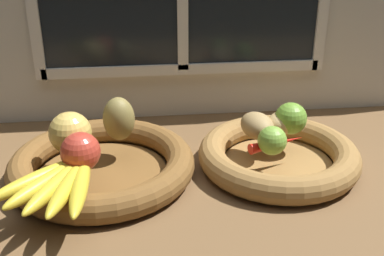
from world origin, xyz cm
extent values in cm
cube|color=brown|center=(0.00, 0.00, -1.50)|extent=(140.00, 90.00, 3.00)
cube|color=white|center=(0.00, 27.50, 12.00)|extent=(64.00, 1.20, 2.40)
cylinder|color=brown|center=(-17.70, 1.07, 0.50)|extent=(24.04, 24.04, 1.00)
torus|color=brown|center=(-17.70, 1.07, 2.60)|extent=(34.52, 34.52, 5.20)
cylinder|color=olive|center=(15.96, 1.07, 0.50)|extent=(21.19, 21.19, 1.00)
torus|color=olive|center=(15.96, 1.07, 2.60)|extent=(31.04, 31.04, 5.20)
sphere|color=#DBB756|center=(-22.96, 1.78, 9.06)|extent=(7.73, 7.73, 7.73)
sphere|color=#B73828|center=(-20.50, -5.00, 8.59)|extent=(6.78, 6.78, 6.78)
ellipsoid|color=olive|center=(-14.33, 6.14, 9.48)|extent=(7.82, 7.83, 8.57)
ellipsoid|color=gold|center=(-26.63, -9.41, 6.52)|extent=(15.24, 14.13, 2.65)
ellipsoid|color=gold|center=(-25.25, -10.66, 6.52)|extent=(12.84, 16.22, 2.65)
ellipsoid|color=gold|center=(-23.63, -11.60, 6.52)|extent=(9.89, 17.62, 2.65)
ellipsoid|color=gold|center=(-21.87, -12.18, 6.52)|extent=(6.52, 18.28, 2.65)
ellipsoid|color=gold|center=(-20.01, -12.40, 6.52)|extent=(2.88, 18.17, 2.65)
sphere|color=brown|center=(-19.90, -3.33, 6.52)|extent=(2.39, 2.39, 2.39)
ellipsoid|color=tan|center=(18.06, 5.69, 7.38)|extent=(9.84, 9.00, 4.37)
ellipsoid|color=#A38451|center=(12.18, 4.01, 7.65)|extent=(7.82, 9.54, 4.91)
sphere|color=#7AAD3D|center=(13.25, -3.00, 7.86)|extent=(5.33, 5.33, 5.33)
sphere|color=#6B9E33|center=(19.13, 5.14, 8.37)|extent=(6.35, 6.35, 6.35)
cone|color=red|center=(14.89, -0.91, 6.19)|extent=(11.73, 5.72, 1.99)
camera|label=1|loc=(-9.70, -77.98, 46.20)|focal=44.67mm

